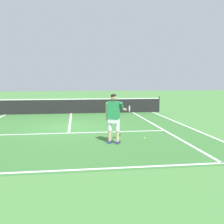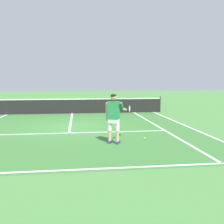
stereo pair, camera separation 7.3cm
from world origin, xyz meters
TOP-DOWN VIEW (x-y plane):
  - ground_plane at (0.00, 0.00)m, footprint 80.00×80.00m
  - court_inner_surface at (0.00, -0.48)m, footprint 10.98×11.33m
  - line_baseline at (0.00, -5.95)m, footprint 10.98×0.10m
  - line_service at (0.00, -1.41)m, footprint 8.23×0.10m
  - line_centre_service at (0.00, 1.79)m, footprint 0.10×6.40m
  - line_singles_right at (4.12, -0.48)m, footprint 0.10×10.93m
  - line_doubles_right at (5.49, -0.48)m, footprint 0.10×10.93m
  - tennis_net at (0.00, 4.99)m, footprint 11.96×0.08m
  - tennis_player at (1.60, -3.41)m, footprint 1.01×0.94m
  - tennis_ball_near_feet at (2.81, -2.89)m, footprint 0.07×0.07m

SIDE VIEW (x-z plane):
  - ground_plane at x=0.00m, z-range 0.00..0.00m
  - court_inner_surface at x=0.00m, z-range 0.00..0.00m
  - line_baseline at x=0.00m, z-range 0.00..0.01m
  - line_service at x=0.00m, z-range 0.00..0.01m
  - line_centre_service at x=0.00m, z-range 0.00..0.01m
  - line_singles_right at x=4.12m, z-range 0.00..0.01m
  - line_doubles_right at x=5.49m, z-range 0.00..0.01m
  - tennis_ball_near_feet at x=2.81m, z-range 0.00..0.07m
  - tennis_net at x=0.00m, z-range -0.04..1.03m
  - tennis_player at x=1.60m, z-range 0.13..1.85m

